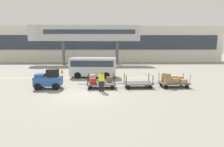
{
  "coord_description": "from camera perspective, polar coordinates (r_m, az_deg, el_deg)",
  "views": [
    {
      "loc": [
        1.75,
        -13.2,
        3.51
      ],
      "look_at": [
        2.04,
        3.42,
        0.96
      ],
      "focal_mm": 30.56,
      "sensor_mm": 36.0,
      "label": 1
    }
  ],
  "objects": [
    {
      "name": "jet_bridge",
      "position": [
        33.6,
        -9.56,
        11.68
      ],
      "size": [
        18.94,
        3.0,
        6.66
      ],
      "color": "#B7B7BC",
      "rests_on": "ground_plane"
    },
    {
      "name": "baggage_handler",
      "position": [
        14.15,
        -3.18,
        -2.05
      ],
      "size": [
        0.47,
        0.48,
        1.56
      ],
      "color": "black",
      "rests_on": "ground_plane"
    },
    {
      "name": "apron_lead_line",
      "position": [
        20.52,
        -11.75,
        -1.29
      ],
      "size": [
        16.81,
        0.25,
        0.01
      ],
      "primitive_type": "cube",
      "rotation": [
        0.0,
        0.0,
        -0.0
      ],
      "color": "yellow",
      "rests_on": "ground_plane"
    },
    {
      "name": "shuttle_van",
      "position": [
        20.46,
        -5.65,
        2.3
      ],
      "size": [
        4.91,
        2.21,
        2.1
      ],
      "color": "silver",
      "rests_on": "ground_plane"
    },
    {
      "name": "baggage_cart_lead",
      "position": [
        15.46,
        -3.68,
        -2.5
      ],
      "size": [
        3.03,
        1.5,
        1.1
      ],
      "color": "#4C4C4F",
      "rests_on": "ground_plane"
    },
    {
      "name": "baggage_cart_tail",
      "position": [
        16.56,
        17.8,
        -1.97
      ],
      "size": [
        3.03,
        1.5,
        1.17
      ],
      "color": "#4C4C4F",
      "rests_on": "ground_plane"
    },
    {
      "name": "safety_cone_near",
      "position": [
        24.06,
        -14.75,
        0.71
      ],
      "size": [
        0.36,
        0.36,
        0.55
      ],
      "primitive_type": "cone",
      "color": "orange",
      "rests_on": "ground_plane"
    },
    {
      "name": "ground_plane",
      "position": [
        13.77,
        -8.31,
        -6.13
      ],
      "size": [
        120.0,
        120.0,
        0.0
      ],
      "primitive_type": "plane",
      "color": "gray"
    },
    {
      "name": "baggage_cart_middle",
      "position": [
        15.75,
        7.74,
        -2.94
      ],
      "size": [
        3.03,
        1.5,
        1.1
      ],
      "color": "#4C4C4F",
      "rests_on": "ground_plane"
    },
    {
      "name": "terminal_building",
      "position": [
        39.22,
        -3.6,
        8.75
      ],
      "size": [
        49.02,
        2.51,
        7.06
      ],
      "color": "silver",
      "rests_on": "ground_plane"
    },
    {
      "name": "baggage_tug",
      "position": [
        15.92,
        -18.42,
        -1.7
      ],
      "size": [
        2.15,
        1.31,
        1.58
      ],
      "color": "#2659A5",
      "rests_on": "ground_plane"
    }
  ]
}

